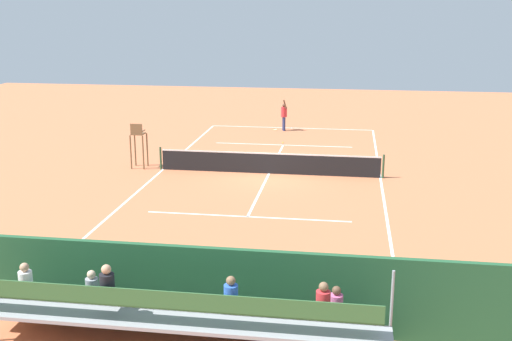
{
  "coord_description": "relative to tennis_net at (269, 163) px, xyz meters",
  "views": [
    {
      "loc": [
        -3.5,
        27.21,
        7.46
      ],
      "look_at": [
        0.0,
        4.0,
        1.2
      ],
      "focal_mm": 43.74,
      "sensor_mm": 36.0,
      "label": 1
    }
  ],
  "objects": [
    {
      "name": "ground_plane",
      "position": [
        0.0,
        0.0,
        -0.5
      ],
      "size": [
        60.0,
        60.0,
        0.0
      ],
      "primitive_type": "plane",
      "color": "#CC7047"
    },
    {
      "name": "court_line_markings",
      "position": [
        0.0,
        -0.04,
        -0.5
      ],
      "size": [
        10.1,
        22.2,
        0.01
      ],
      "color": "white",
      "rests_on": "ground"
    },
    {
      "name": "tennis_net",
      "position": [
        0.0,
        0.0,
        0.0
      ],
      "size": [
        10.3,
        0.1,
        1.07
      ],
      "color": "black",
      "rests_on": "ground"
    },
    {
      "name": "backdrop_wall",
      "position": [
        0.0,
        14.0,
        0.5
      ],
      "size": [
        18.0,
        0.16,
        2.0
      ],
      "primitive_type": "cube",
      "color": "#235633",
      "rests_on": "ground"
    },
    {
      "name": "bleacher_stand",
      "position": [
        -0.02,
        15.34,
        0.42
      ],
      "size": [
        9.06,
        2.4,
        2.48
      ],
      "color": "#9EA0A5",
      "rests_on": "ground"
    },
    {
      "name": "umpire_chair",
      "position": [
        6.2,
        -0.14,
        0.81
      ],
      "size": [
        0.67,
        0.67,
        2.14
      ],
      "color": "brown",
      "rests_on": "ground"
    },
    {
      "name": "courtside_bench",
      "position": [
        -2.31,
        13.27,
        0.06
      ],
      "size": [
        1.8,
        0.4,
        0.93
      ],
      "color": "#9E754C",
      "rests_on": "ground"
    },
    {
      "name": "equipment_bag",
      "position": [
        -0.53,
        13.4,
        -0.32
      ],
      "size": [
        0.9,
        0.36,
        0.36
      ],
      "primitive_type": "cube",
      "color": "#B22D2D",
      "rests_on": "ground"
    },
    {
      "name": "tennis_player",
      "position": [
        0.4,
        -10.1,
        0.51
      ],
      "size": [
        0.46,
        0.56,
        1.93
      ],
      "color": "navy",
      "rests_on": "ground"
    },
    {
      "name": "tennis_racket",
      "position": [
        0.95,
        -10.32,
        -0.49
      ],
      "size": [
        0.39,
        0.58,
        0.03
      ],
      "color": "black",
      "rests_on": "ground"
    },
    {
      "name": "tennis_ball_near",
      "position": [
        0.07,
        -6.51,
        -0.47
      ],
      "size": [
        0.07,
        0.07,
        0.07
      ],
      "primitive_type": "sphere",
      "color": "#CCDB33",
      "rests_on": "ground"
    }
  ]
}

